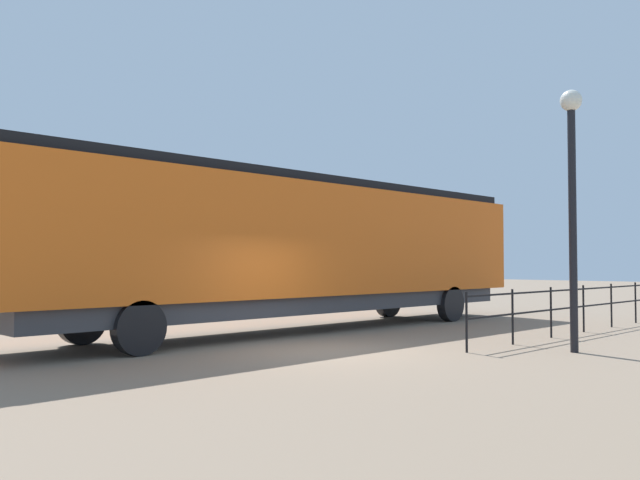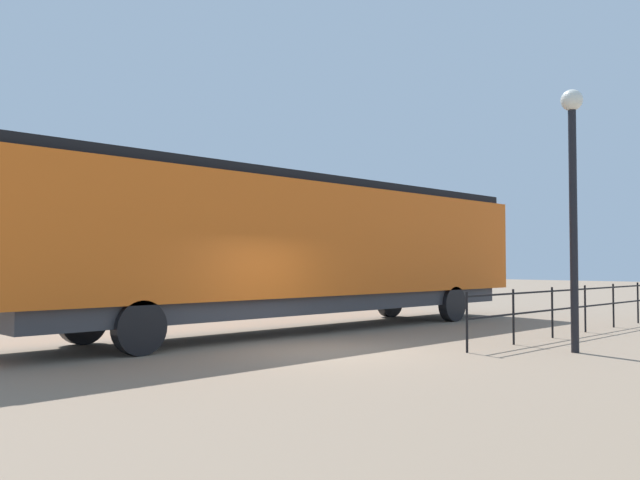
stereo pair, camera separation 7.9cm
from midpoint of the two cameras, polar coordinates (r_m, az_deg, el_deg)
ground_plane at (r=13.81m, az=-0.08°, el=-9.66°), size 120.00×120.00×0.00m
locomotive at (r=18.25m, az=-0.75°, el=-0.52°), size 2.84×17.09×4.13m
lamp_post at (r=14.62m, az=20.91°, el=5.15°), size 0.45×0.45×5.45m
platform_fence at (r=18.91m, az=21.80°, el=-5.00°), size 0.05×11.44×1.25m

